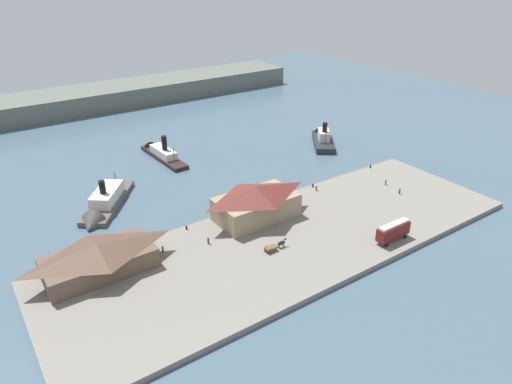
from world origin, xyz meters
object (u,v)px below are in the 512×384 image
at_px(pedestrian_near_east_shed, 386,182).
at_px(pedestrian_by_tram, 316,188).
at_px(ferry_outer_harbor, 103,206).
at_px(ferry_shed_east_terminal, 99,258).
at_px(ferry_departing_north, 160,152).
at_px(ferry_moored_east, 323,138).
at_px(street_tram, 393,231).
at_px(pedestrian_standing_center, 400,191).
at_px(pedestrian_near_west_shed, 208,241).
at_px(mooring_post_west, 370,166).
at_px(pedestrian_at_waters_edge, 163,249).
at_px(ferry_shed_customs_shed, 256,202).
at_px(mooring_post_east, 153,239).
at_px(horse_cart, 275,246).
at_px(mooring_post_center_east, 186,228).
at_px(mooring_post_center_west, 313,185).

height_order(pedestrian_near_east_shed, pedestrian_by_tram, pedestrian_near_east_shed).
relative_size(pedestrian_near_east_shed, ferry_outer_harbor, 0.07).
relative_size(ferry_shed_east_terminal, ferry_departing_north, 0.83).
bearing_deg(ferry_moored_east, street_tram, -118.43).
distance_m(ferry_shed_east_terminal, pedestrian_near_east_shed, 78.10).
height_order(pedestrian_standing_center, ferry_departing_north, ferry_departing_north).
height_order(pedestrian_near_west_shed, ferry_moored_east, ferry_moored_east).
bearing_deg(street_tram, mooring_post_west, 49.60).
distance_m(street_tram, pedestrian_at_waters_edge, 50.45).
xyz_separation_m(ferry_shed_customs_shed, mooring_post_west, (45.30, 5.17, -3.82)).
bearing_deg(mooring_post_east, ferry_shed_customs_shed, -10.31).
xyz_separation_m(horse_cart, ferry_departing_north, (2.69, 66.10, -0.78)).
bearing_deg(mooring_post_center_east, mooring_post_west, 0.47).
xyz_separation_m(pedestrian_standing_center, mooring_post_center_east, (-55.11, 15.94, -0.33)).
distance_m(pedestrian_near_east_shed, mooring_post_west, 11.88).
bearing_deg(ferry_shed_customs_shed, pedestrian_near_east_shed, -7.75).
distance_m(mooring_post_east, mooring_post_west, 70.05).
relative_size(pedestrian_standing_center, mooring_post_center_west, 1.89).
distance_m(ferry_shed_customs_shed, ferry_departing_north, 52.52).
height_order(ferry_shed_east_terminal, street_tram, ferry_shed_east_terminal).
relative_size(street_tram, ferry_moored_east, 0.44).
height_order(pedestrian_by_tram, ferry_moored_east, ferry_moored_east).
bearing_deg(mooring_post_center_east, horse_cart, -57.27).
xyz_separation_m(pedestrian_near_west_shed, mooring_post_center_east, (-1.19, 8.20, -0.31)).
xyz_separation_m(horse_cart, pedestrian_near_west_shed, (-10.67, 10.24, -0.17)).
height_order(mooring_post_west, mooring_post_center_west, same).
xyz_separation_m(pedestrian_near_west_shed, mooring_post_east, (-9.55, 8.04, -0.31)).
relative_size(pedestrian_by_tram, mooring_post_east, 1.71).
distance_m(horse_cart, mooring_post_west, 53.32).
xyz_separation_m(pedestrian_near_west_shed, ferry_moored_east, (65.38, 35.30, -0.34)).
bearing_deg(pedestrian_by_tram, pedestrian_near_west_shed, -170.22).
bearing_deg(pedestrian_near_west_shed, pedestrian_standing_center, -8.17).
height_order(pedestrian_standing_center, mooring_post_center_east, pedestrian_standing_center).
relative_size(pedestrian_near_east_shed, mooring_post_east, 1.87).
bearing_deg(ferry_shed_east_terminal, ferry_outer_harbor, 70.87).
distance_m(pedestrian_standing_center, pedestrian_at_waters_edge, 64.38).
bearing_deg(ferry_shed_customs_shed, mooring_post_center_east, 164.11).
height_order(horse_cart, mooring_post_west, horse_cart).
xyz_separation_m(ferry_shed_customs_shed, pedestrian_near_east_shed, (39.96, -5.44, -3.50)).
bearing_deg(pedestrian_at_waters_edge, ferry_moored_east, 23.52).
bearing_deg(ferry_shed_east_terminal, ferry_departing_north, 55.42).
bearing_deg(pedestrian_at_waters_edge, street_tram, -29.35).
xyz_separation_m(pedestrian_standing_center, pedestrian_by_tram, (-16.96, 14.11, -0.08)).
relative_size(pedestrian_near_east_shed, pedestrian_at_waters_edge, 1.09).
height_order(street_tram, mooring_post_center_east, street_tram).
distance_m(mooring_post_east, ferry_departing_north, 53.03).
bearing_deg(pedestrian_at_waters_edge, pedestrian_near_west_shed, -15.48).
bearing_deg(ferry_outer_harbor, street_tram, -47.46).
bearing_deg(pedestrian_near_east_shed, mooring_post_center_east, 169.84).
bearing_deg(pedestrian_by_tram, mooring_post_center_east, 177.26).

